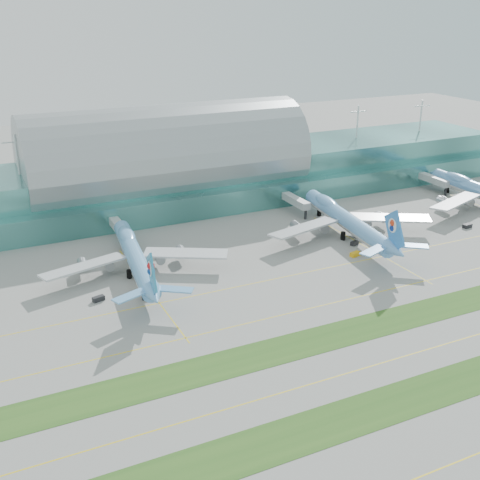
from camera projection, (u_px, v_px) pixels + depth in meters
ground at (330, 341)px, 157.50m from camera, size 700.00×700.00×0.00m
terminal at (167, 172)px, 260.39m from camera, size 340.00×69.10×36.00m
grass_strip_near at (400, 401)px, 133.98m from camera, size 420.00×12.00×0.08m
grass_strip_far at (326, 338)px, 159.17m from camera, size 420.00×12.00×0.08m
taxiline_a at (467, 458)px, 117.20m from camera, size 420.00×0.35×0.01m
taxiline_b at (362, 369)px, 145.75m from camera, size 420.00×0.35×0.01m
taxiline_c at (295, 312)px, 172.61m from camera, size 420.00×0.35×0.01m
taxiline_d at (260, 282)px, 191.08m from camera, size 420.00×0.35×0.01m
airliner_b at (135, 255)px, 196.09m from camera, size 61.01×69.67×19.18m
airliner_c at (346, 219)px, 227.61m from camera, size 66.10×75.59×20.82m
gse_c at (98, 299)px, 178.65m from camera, size 3.83×2.41×1.49m
gse_d at (147, 297)px, 179.93m from camera, size 3.22×2.16×1.37m
gse_e at (355, 254)px, 210.34m from camera, size 4.12×2.71×1.47m
gse_f at (354, 243)px, 219.92m from camera, size 3.58×2.60×1.48m
gse_g at (467, 226)px, 236.92m from camera, size 3.90×2.32×1.53m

